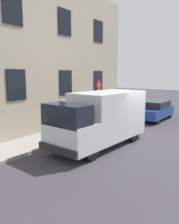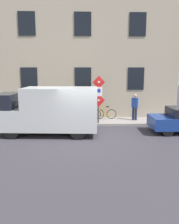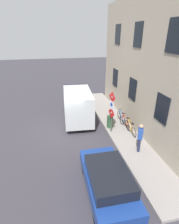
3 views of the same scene
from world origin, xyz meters
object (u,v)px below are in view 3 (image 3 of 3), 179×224
Objects in this scene: bicycle_orange at (130,128)px; delivery_van at (77,104)px; bicycle_blue at (122,117)px; litter_bin at (110,122)px; sign_post_stacked at (112,108)px; bicycle_red at (126,122)px; pedestrian at (140,137)px; parked_hatchback at (107,180)px.

delivery_van is at bearing 44.50° from bicycle_orange.
litter_bin is (-1.13, -0.61, 0.08)m from bicycle_blue.
sign_post_stacked is 1.64× the size of bicycle_blue.
pedestrian reaches higher than bicycle_red.
bicycle_red is at bearing -179.96° from bicycle_blue.
parked_hatchback reaches higher than bicycle_red.
bicycle_red is (3.18, -2.34, -0.82)m from delivery_van.
bicycle_orange is at bearing 105.53° from pedestrian.
litter_bin is at bearing -132.01° from delivery_van.
bicycle_orange is 1.00× the size of bicycle_blue.
bicycle_orange and bicycle_blue have the same top height.
bicycle_red is (-0.00, 0.83, 0.00)m from bicycle_orange.
sign_post_stacked is 1.94m from bicycle_orange.
pedestrian is (-0.38, -2.83, 0.56)m from bicycle_red.
bicycle_red is at bearing -29.52° from parked_hatchback.
delivery_van reaches higher than bicycle_orange.
bicycle_orange is 1.00× the size of bicycle_red.
pedestrian reaches higher than bicycle_orange.
pedestrian is (-0.38, -3.66, 0.56)m from bicycle_blue.
bicycle_red is (1.27, 0.39, -1.40)m from sign_post_stacked.
bicycle_blue is at bearing 28.27° from litter_bin.
delivery_van is 5.89m from pedestrian.
delivery_van is (-1.91, 2.73, -0.57)m from sign_post_stacked.
bicycle_orange and bicycle_red have the same top height.
delivery_van is at bearing 124.93° from sign_post_stacked.
litter_bin is (-1.13, 0.22, 0.08)m from bicycle_red.
bicycle_red is at bearing 108.64° from pedestrian.
litter_bin reaches higher than bicycle_orange.
delivery_van is at bearing 1.85° from parked_hatchback.
litter_bin is (0.15, 0.61, -1.32)m from sign_post_stacked.
parked_hatchback is at bearing 144.70° from bicycle_orange.
delivery_van is 3.19× the size of bicycle_blue.
bicycle_orange is 0.83m from bicycle_red.
sign_post_stacked is 3.38m from delivery_van.
pedestrian is 3.18m from litter_bin.
sign_post_stacked reaches higher than pedestrian.
parked_hatchback is 4.47× the size of litter_bin.
bicycle_blue is at bearing 110.34° from pedestrian.
bicycle_red and bicycle_blue have the same top height.
pedestrian is 1.91× the size of litter_bin.
delivery_van reaches higher than litter_bin.
pedestrian is (2.65, 2.37, 0.34)m from parked_hatchback.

